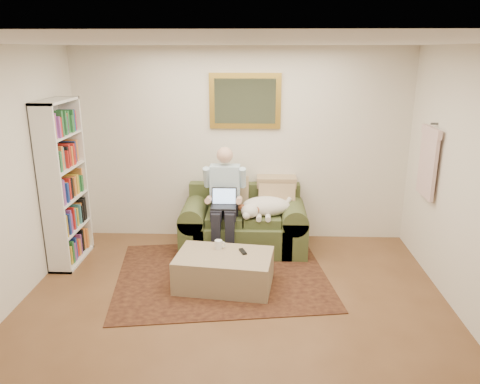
# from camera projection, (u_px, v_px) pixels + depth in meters

# --- Properties ---
(room_shell) EXTENTS (4.51, 5.00, 2.61)m
(room_shell) POSITION_uv_depth(u_px,v_px,m) (232.00, 192.00, 4.27)
(room_shell) COLOR brown
(room_shell) RESTS_ON ground
(rug) EXTENTS (2.67, 2.26, 0.01)m
(rug) POSITION_uv_depth(u_px,v_px,m) (222.00, 275.00, 5.50)
(rug) COLOR black
(rug) RESTS_ON room_shell
(sofa) EXTENTS (1.63, 0.83, 0.98)m
(sofa) POSITION_uv_depth(u_px,v_px,m) (244.00, 228.00, 6.19)
(sofa) COLOR #4B522B
(sofa) RESTS_ON room_shell
(seated_man) EXTENTS (0.54, 0.76, 1.37)m
(seated_man) POSITION_uv_depth(u_px,v_px,m) (224.00, 203.00, 5.94)
(seated_man) COLOR #8CC0D8
(seated_man) RESTS_ON sofa
(laptop) EXTENTS (0.32, 0.25, 0.23)m
(laptop) POSITION_uv_depth(u_px,v_px,m) (224.00, 202.00, 5.87)
(laptop) COLOR black
(laptop) RESTS_ON seated_man
(sleeping_dog) EXTENTS (0.67, 0.42, 0.25)m
(sleeping_dog) POSITION_uv_depth(u_px,v_px,m) (266.00, 206.00, 6.00)
(sleeping_dog) COLOR white
(sleeping_dog) RESTS_ON sofa
(ottoman) EXTENTS (1.12, 0.79, 0.38)m
(ottoman) POSITION_uv_depth(u_px,v_px,m) (224.00, 270.00, 5.21)
(ottoman) COLOR tan
(ottoman) RESTS_ON room_shell
(coffee_mug) EXTENTS (0.08, 0.08, 0.10)m
(coffee_mug) POSITION_uv_depth(u_px,v_px,m) (218.00, 244.00, 5.30)
(coffee_mug) COLOR white
(coffee_mug) RESTS_ON ottoman
(tv_remote) EXTENTS (0.10, 0.16, 0.02)m
(tv_remote) POSITION_uv_depth(u_px,v_px,m) (243.00, 251.00, 5.21)
(tv_remote) COLOR black
(tv_remote) RESTS_ON ottoman
(bookshelf) EXTENTS (0.28, 0.80, 2.00)m
(bookshelf) POSITION_uv_depth(u_px,v_px,m) (64.00, 184.00, 5.62)
(bookshelf) COLOR white
(bookshelf) RESTS_ON room_shell
(wall_mirror) EXTENTS (0.94, 0.04, 0.72)m
(wall_mirror) POSITION_uv_depth(u_px,v_px,m) (245.00, 101.00, 6.11)
(wall_mirror) COLOR gold
(wall_mirror) RESTS_ON room_shell
(hanging_shirt) EXTENTS (0.06, 0.52, 0.90)m
(hanging_shirt) POSITION_uv_depth(u_px,v_px,m) (428.00, 158.00, 5.36)
(hanging_shirt) COLOR beige
(hanging_shirt) RESTS_ON room_shell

